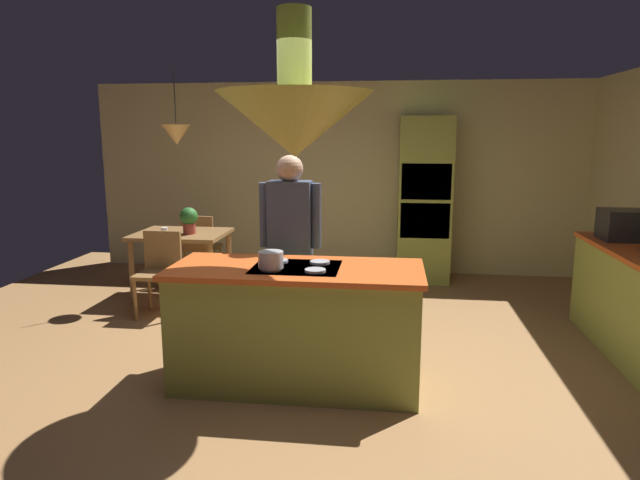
% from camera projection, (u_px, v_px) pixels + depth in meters
% --- Properties ---
extents(ground, '(8.16, 8.16, 0.00)m').
position_uv_depth(ground, '(301.00, 372.00, 4.44)').
color(ground, '#9E7042').
extents(wall_back, '(6.80, 0.10, 2.55)m').
position_uv_depth(wall_back, '(341.00, 178.00, 7.57)').
color(wall_back, beige).
rests_on(wall_back, ground).
extents(kitchen_island, '(1.86, 0.80, 0.93)m').
position_uv_depth(kitchen_island, '(297.00, 325.00, 4.16)').
color(kitchen_island, '#939E42').
rests_on(kitchen_island, ground).
extents(oven_tower, '(0.66, 0.62, 2.08)m').
position_uv_depth(oven_tower, '(424.00, 200.00, 7.08)').
color(oven_tower, '#939E42').
rests_on(oven_tower, ground).
extents(dining_table, '(1.02, 0.83, 0.76)m').
position_uv_depth(dining_table, '(182.00, 242.00, 6.39)').
color(dining_table, olive).
rests_on(dining_table, ground).
extents(person_at_island, '(0.53, 0.23, 1.70)m').
position_uv_depth(person_at_island, '(290.00, 240.00, 4.74)').
color(person_at_island, tan).
rests_on(person_at_island, ground).
extents(range_hood, '(1.10, 1.10, 1.00)m').
position_uv_depth(range_hood, '(295.00, 121.00, 3.88)').
color(range_hood, '#939E42').
extents(pendant_light_over_table, '(0.32, 0.32, 0.82)m').
position_uv_depth(pendant_light_over_table, '(176.00, 135.00, 6.16)').
color(pendant_light_over_table, '#E0B266').
extents(chair_facing_island, '(0.40, 0.40, 0.87)m').
position_uv_depth(chair_facing_island, '(160.00, 267.00, 5.80)').
color(chair_facing_island, olive).
rests_on(chair_facing_island, ground).
extents(chair_by_back_wall, '(0.40, 0.40, 0.87)m').
position_uv_depth(chair_by_back_wall, '(201.00, 244.00, 7.03)').
color(chair_by_back_wall, olive).
rests_on(chair_by_back_wall, ground).
extents(potted_plant_on_table, '(0.20, 0.20, 0.30)m').
position_uv_depth(potted_plant_on_table, '(189.00, 219.00, 6.25)').
color(potted_plant_on_table, '#99382D').
rests_on(potted_plant_on_table, dining_table).
extents(cup_on_table, '(0.07, 0.07, 0.09)m').
position_uv_depth(cup_on_table, '(165.00, 231.00, 6.17)').
color(cup_on_table, white).
rests_on(cup_on_table, dining_table).
extents(microwave_on_counter, '(0.46, 0.36, 0.28)m').
position_uv_depth(microwave_on_counter, '(628.00, 225.00, 5.08)').
color(microwave_on_counter, '#232326').
rests_on(microwave_on_counter, counter_run_right).
extents(cooking_pot_on_cooktop, '(0.18, 0.18, 0.12)m').
position_uv_depth(cooking_pot_on_cooktop, '(271.00, 260.00, 3.96)').
color(cooking_pot_on_cooktop, '#B2B2B7').
rests_on(cooking_pot_on_cooktop, kitchen_island).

